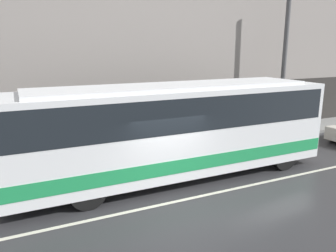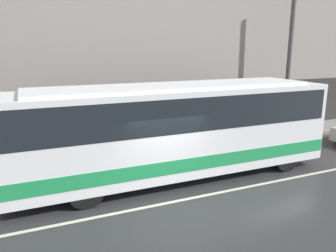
{
  "view_description": "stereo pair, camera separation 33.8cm",
  "coord_description": "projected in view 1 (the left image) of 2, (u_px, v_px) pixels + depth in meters",
  "views": [
    {
      "loc": [
        -4.17,
        -8.21,
        4.56
      ],
      "look_at": [
        0.54,
        1.75,
        1.95
      ],
      "focal_mm": 35.0,
      "sensor_mm": 36.0,
      "label": 1
    },
    {
      "loc": [
        -3.87,
        -8.35,
        4.56
      ],
      "look_at": [
        0.54,
        1.75,
        1.95
      ],
      "focal_mm": 35.0,
      "sensor_mm": 36.0,
      "label": 2
    }
  ],
  "objects": [
    {
      "name": "lane_stripe",
      "position": [
        177.0,
        201.0,
        10.01
      ],
      "size": [
        54.0,
        0.14,
        0.01
      ],
      "color": "beige",
      "rests_on": "ground_plane"
    },
    {
      "name": "transit_bus",
      "position": [
        175.0,
        127.0,
        11.46
      ],
      "size": [
        11.52,
        2.48,
        3.37
      ],
      "color": "white",
      "rests_on": "ground_plane"
    },
    {
      "name": "building_facade",
      "position": [
        111.0,
        2.0,
        14.09
      ],
      "size": [
        60.0,
        0.35,
        13.45
      ],
      "color": "gray",
      "rests_on": "ground_plane"
    },
    {
      "name": "ground_plane",
      "position": [
        177.0,
        201.0,
        10.01
      ],
      "size": [
        60.0,
        60.0,
        0.0
      ],
      "primitive_type": "plane",
      "color": "#2D2D30"
    },
    {
      "name": "sidewalk",
      "position": [
        125.0,
        152.0,
        14.48
      ],
      "size": [
        60.0,
        2.21,
        0.16
      ],
      "color": "gray",
      "rests_on": "ground_plane"
    },
    {
      "name": "pedestrian_waiting",
      "position": [
        47.0,
        138.0,
        13.32
      ],
      "size": [
        0.36,
        0.36,
        1.78
      ],
      "color": "#333338",
      "rests_on": "sidewalk"
    },
    {
      "name": "utility_pole_near",
      "position": [
        284.0,
        61.0,
        16.72
      ],
      "size": [
        0.23,
        0.23,
        7.59
      ],
      "color": "#4C4C4F",
      "rests_on": "sidewalk"
    }
  ]
}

